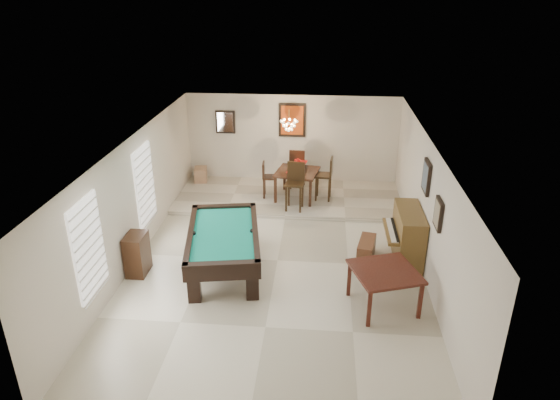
# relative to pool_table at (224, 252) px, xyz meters

# --- Properties ---
(ground_plane) EXTENTS (6.00, 9.00, 0.02)m
(ground_plane) POSITION_rel_pool_table_xyz_m (1.05, 0.47, -0.44)
(ground_plane) COLOR beige
(wall_back) EXTENTS (6.00, 0.04, 2.60)m
(wall_back) POSITION_rel_pool_table_xyz_m (1.05, 4.97, 0.87)
(wall_back) COLOR silver
(wall_back) RESTS_ON ground_plane
(wall_front) EXTENTS (6.00, 0.04, 2.60)m
(wall_front) POSITION_rel_pool_table_xyz_m (1.05, -4.03, 0.87)
(wall_front) COLOR silver
(wall_front) RESTS_ON ground_plane
(wall_left) EXTENTS (0.04, 9.00, 2.60)m
(wall_left) POSITION_rel_pool_table_xyz_m (-1.95, 0.47, 0.87)
(wall_left) COLOR silver
(wall_left) RESTS_ON ground_plane
(wall_right) EXTENTS (0.04, 9.00, 2.60)m
(wall_right) POSITION_rel_pool_table_xyz_m (4.05, 0.47, 0.87)
(wall_right) COLOR silver
(wall_right) RESTS_ON ground_plane
(ceiling) EXTENTS (6.00, 9.00, 0.04)m
(ceiling) POSITION_rel_pool_table_xyz_m (1.05, 0.47, 2.17)
(ceiling) COLOR white
(ceiling) RESTS_ON wall_back
(dining_step) EXTENTS (6.00, 2.50, 0.12)m
(dining_step) POSITION_rel_pool_table_xyz_m (1.05, 3.72, -0.37)
(dining_step) COLOR beige
(dining_step) RESTS_ON ground_plane
(window_left_front) EXTENTS (0.06, 1.00, 1.70)m
(window_left_front) POSITION_rel_pool_table_xyz_m (-1.92, -1.73, 0.97)
(window_left_front) COLOR white
(window_left_front) RESTS_ON wall_left
(window_left_rear) EXTENTS (0.06, 1.00, 1.70)m
(window_left_rear) POSITION_rel_pool_table_xyz_m (-1.92, 1.07, 0.97)
(window_left_rear) COLOR white
(window_left_rear) RESTS_ON wall_left
(pool_table) EXTENTS (1.82, 2.78, 0.86)m
(pool_table) POSITION_rel_pool_table_xyz_m (0.00, 0.00, 0.00)
(pool_table) COLOR black
(pool_table) RESTS_ON ground_plane
(square_table) EXTENTS (1.39, 1.39, 0.76)m
(square_table) POSITION_rel_pool_table_xyz_m (3.11, -0.98, -0.05)
(square_table) COLOR #36140D
(square_table) RESTS_ON ground_plane
(upright_piano) EXTENTS (0.77, 1.38, 1.15)m
(upright_piano) POSITION_rel_pool_table_xyz_m (3.64, 0.73, 0.14)
(upright_piano) COLOR brown
(upright_piano) RESTS_ON ground_plane
(piano_bench) EXTENTS (0.47, 0.85, 0.45)m
(piano_bench) POSITION_rel_pool_table_xyz_m (2.93, 0.70, -0.21)
(piano_bench) COLOR brown
(piano_bench) RESTS_ON ground_plane
(apothecary_chest) EXTENTS (0.38, 0.57, 0.86)m
(apothecary_chest) POSITION_rel_pool_table_xyz_m (-1.73, -0.25, -0.00)
(apothecary_chest) COLOR black
(apothecary_chest) RESTS_ON ground_plane
(dining_table) EXTENTS (1.24, 1.24, 0.88)m
(dining_table) POSITION_rel_pool_table_xyz_m (1.28, 3.60, 0.13)
(dining_table) COLOR black
(dining_table) RESTS_ON dining_step
(flower_vase) EXTENTS (0.16, 0.16, 0.23)m
(flower_vase) POSITION_rel_pool_table_xyz_m (1.28, 3.60, 0.69)
(flower_vase) COLOR #B7150F
(flower_vase) RESTS_ON dining_table
(dining_chair_south) EXTENTS (0.49, 0.49, 1.21)m
(dining_chair_south) POSITION_rel_pool_table_xyz_m (1.26, 2.86, 0.29)
(dining_chair_south) COLOR black
(dining_chair_south) RESTS_ON dining_step
(dining_chair_north) EXTENTS (0.44, 0.44, 1.14)m
(dining_chair_north) POSITION_rel_pool_table_xyz_m (1.25, 4.36, 0.26)
(dining_chair_north) COLOR black
(dining_chair_north) RESTS_ON dining_step
(dining_chair_west) EXTENTS (0.38, 0.38, 0.97)m
(dining_chair_west) POSITION_rel_pool_table_xyz_m (0.55, 3.61, 0.17)
(dining_chair_west) COLOR black
(dining_chair_west) RESTS_ON dining_step
(dining_chair_east) EXTENTS (0.46, 0.46, 1.16)m
(dining_chair_east) POSITION_rel_pool_table_xyz_m (1.98, 3.58, 0.27)
(dining_chair_east) COLOR black
(dining_chair_east) RESTS_ON dining_step
(corner_bench) EXTENTS (0.43, 0.50, 0.40)m
(corner_bench) POSITION_rel_pool_table_xyz_m (-1.58, 4.57, -0.11)
(corner_bench) COLOR tan
(corner_bench) RESTS_ON dining_step
(chandelier) EXTENTS (0.44, 0.44, 0.60)m
(chandelier) POSITION_rel_pool_table_xyz_m (1.05, 3.67, 1.77)
(chandelier) COLOR #FFE5B2
(chandelier) RESTS_ON ceiling
(back_painting) EXTENTS (0.75, 0.06, 0.95)m
(back_painting) POSITION_rel_pool_table_xyz_m (1.05, 4.93, 1.47)
(back_painting) COLOR #D84C14
(back_painting) RESTS_ON wall_back
(back_mirror) EXTENTS (0.55, 0.06, 0.65)m
(back_mirror) POSITION_rel_pool_table_xyz_m (-0.85, 4.93, 1.37)
(back_mirror) COLOR white
(back_mirror) RESTS_ON wall_back
(right_picture_upper) EXTENTS (0.06, 0.55, 0.65)m
(right_picture_upper) POSITION_rel_pool_table_xyz_m (4.01, 0.77, 1.47)
(right_picture_upper) COLOR slate
(right_picture_upper) RESTS_ON wall_right
(right_picture_lower) EXTENTS (0.06, 0.45, 0.55)m
(right_picture_lower) POSITION_rel_pool_table_xyz_m (4.01, -0.53, 1.27)
(right_picture_lower) COLOR gray
(right_picture_lower) RESTS_ON wall_right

